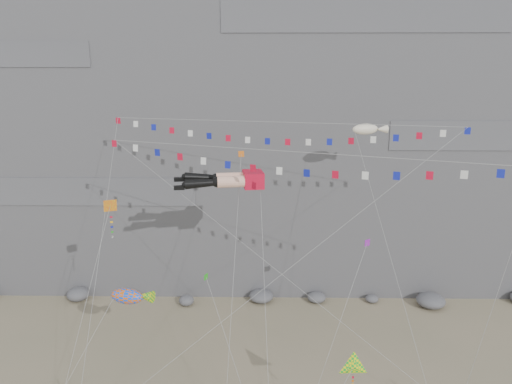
% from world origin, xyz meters
% --- Properties ---
extents(cliff, '(80.00, 28.00, 50.00)m').
position_xyz_m(cliff, '(0.00, 32.00, 25.00)').
color(cliff, slate).
rests_on(cliff, ground).
extents(talus_boulders, '(60.00, 3.00, 1.20)m').
position_xyz_m(talus_boulders, '(0.00, 17.00, 0.60)').
color(talus_boulders, slate).
rests_on(talus_boulders, ground).
extents(legs_kite, '(7.95, 14.96, 21.01)m').
position_xyz_m(legs_kite, '(-2.61, 6.47, 15.90)').
color(legs_kite, red).
rests_on(legs_kite, ground).
extents(flag_banner_upper, '(29.35, 17.41, 28.18)m').
position_xyz_m(flag_banner_upper, '(1.37, 9.78, 20.20)').
color(flag_banner_upper, red).
rests_on(flag_banner_upper, ground).
extents(flag_banner_lower, '(28.83, 11.19, 22.69)m').
position_xyz_m(flag_banner_lower, '(2.32, 2.27, 18.91)').
color(flag_banner_lower, red).
rests_on(flag_banner_lower, ground).
extents(harlequin_kite, '(4.19, 7.25, 16.28)m').
position_xyz_m(harlequin_kite, '(-11.20, 2.75, 14.71)').
color(harlequin_kite, '#F82E1B').
rests_on(harlequin_kite, ground).
extents(fish_windsock, '(7.11, 7.98, 11.55)m').
position_xyz_m(fish_windsock, '(-10.22, 2.11, 7.75)').
color(fish_windsock, '#E55F0B').
rests_on(fish_windsock, ground).
extents(delta_kite, '(5.96, 4.72, 8.93)m').
position_xyz_m(delta_kite, '(5.99, -4.45, 6.13)').
color(delta_kite, '#FFED0D').
rests_on(delta_kite, ground).
extents(blimp_windsock, '(5.27, 16.05, 24.66)m').
position_xyz_m(blimp_windsock, '(9.31, 12.02, 19.31)').
color(blimp_windsock, white).
rests_on(blimp_windsock, ground).
extents(small_kite_a, '(1.31, 15.14, 22.73)m').
position_xyz_m(small_kite_a, '(-1.74, 9.22, 17.13)').
color(small_kite_a, '#D56011').
rests_on(small_kite_a, ground).
extents(small_kite_b, '(6.79, 10.41, 15.89)m').
position_xyz_m(small_kite_b, '(8.47, 5.08, 10.92)').
color(small_kite_b, purple).
rests_on(small_kite_b, ground).
extents(small_kite_c, '(5.38, 9.43, 13.74)m').
position_xyz_m(small_kite_c, '(-4.02, 1.95, 9.19)').
color(small_kite_c, green).
rests_on(small_kite_c, ground).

